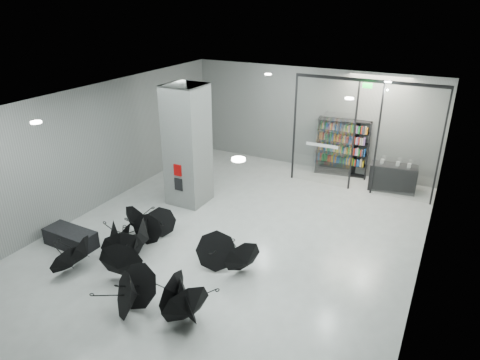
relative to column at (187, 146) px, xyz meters
The scene contains 10 objects.
room 3.31m from the column, 38.66° to the right, with size 14.00×14.02×4.01m.
column is the anchor object (origin of this frame).
fire_cabinet 0.90m from the column, 90.00° to the right, with size 0.28×0.04×0.38m, color #A50A07.
info_panel 1.31m from the column, 90.00° to the right, with size 0.30×0.03×0.42m, color black.
exit_sign 6.18m from the column, 33.96° to the left, with size 0.30×0.06×0.15m, color #0CE533.
glass_partition 6.02m from the column, 35.58° to the left, with size 5.06×0.08×4.00m.
bench 4.55m from the column, 109.03° to the right, with size 1.53×0.65×0.49m, color black.
bookshelf 6.24m from the column, 50.24° to the left, with size 2.01×0.40×2.21m, color black, non-canonical shape.
shop_counter 7.43m from the column, 34.31° to the left, with size 1.61×0.65×0.97m, color black.
umbrella_cluster 4.63m from the column, 70.27° to the right, with size 5.10×4.41×1.30m.
Camera 1 is at (5.15, -9.02, 6.53)m, focal length 32.07 mm.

